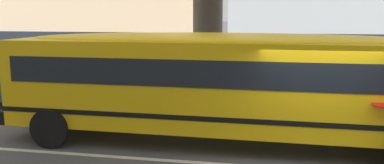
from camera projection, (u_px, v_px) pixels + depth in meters
sidewalk_far at (293, 100)px, 14.92m from camera, size 120.00×3.00×0.01m
school_bus at (231, 79)px, 9.64m from camera, size 12.50×3.05×2.79m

